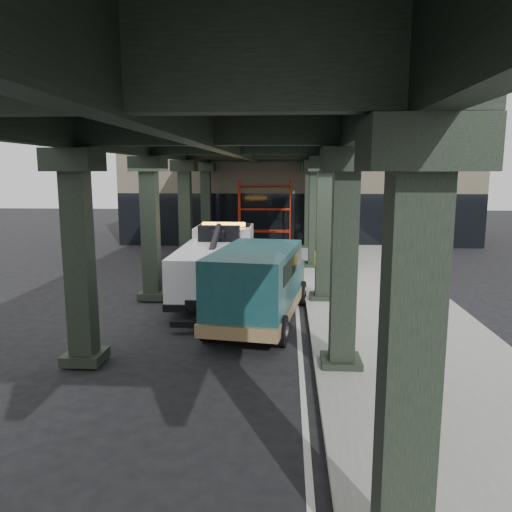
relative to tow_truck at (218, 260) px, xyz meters
The scene contains 8 objects.
ground 3.50m from the tow_truck, 68.78° to the right, with size 90.00×90.00×0.00m, color black.
sidewalk 5.90m from the tow_truck, 10.35° to the right, with size 5.00×40.00×0.15m, color gray.
lane_stripe 3.31m from the tow_truck, 19.81° to the right, with size 0.12×38.00×0.01m, color silver.
viaduct 4.38m from the tow_truck, 53.08° to the right, with size 7.40×32.00×6.40m.
building 17.47m from the tow_truck, 79.38° to the left, with size 22.00×10.00×8.00m, color #C6B793.
scaffolding 11.70m from the tow_truck, 84.20° to the left, with size 3.08×0.88×4.00m.
tow_truck is the anchor object (origin of this frame).
towed_van 3.98m from the tow_truck, 65.08° to the right, with size 2.99×5.94×2.31m.
Camera 1 is at (1.34, -14.94, 4.50)m, focal length 35.00 mm.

